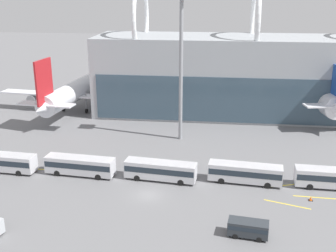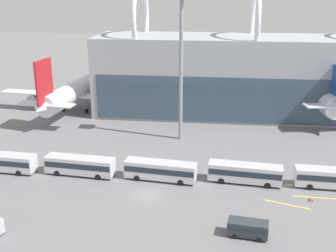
% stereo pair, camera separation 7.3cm
% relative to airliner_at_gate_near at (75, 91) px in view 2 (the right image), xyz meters
% --- Properties ---
extents(ground_plane, '(440.00, 440.00, 0.00)m').
position_rel_airliner_at_gate_near_xyz_m(ground_plane, '(25.37, -41.92, -5.20)').
color(ground_plane, slate).
extents(airliner_at_gate_near, '(39.26, 38.54, 15.43)m').
position_rel_airliner_at_gate_near_xyz_m(airliner_at_gate_near, '(0.00, 0.00, 0.00)').
color(airliner_at_gate_near, silver).
rests_on(airliner_at_gate_near, ground_plane).
extents(airliner_at_gate_far, '(37.05, 40.13, 14.30)m').
position_rel_airliner_at_gate_near_xyz_m(airliner_at_gate_far, '(57.34, 6.28, 0.23)').
color(airliner_at_gate_far, white).
rests_on(airliner_at_gate_far, ground_plane).
extents(shuttle_bus_0, '(11.82, 3.56, 3.14)m').
position_rel_airliner_at_gate_near_xyz_m(shuttle_bus_0, '(-0.68, -36.37, -3.35)').
color(shuttle_bus_0, silver).
rests_on(shuttle_bus_0, ground_plane).
extents(shuttle_bus_1, '(11.85, 3.75, 3.14)m').
position_rel_airliner_at_gate_near_xyz_m(shuttle_bus_1, '(12.89, -36.23, -3.35)').
color(shuttle_bus_1, silver).
rests_on(shuttle_bus_1, ground_plane).
extents(shuttle_bus_2, '(11.88, 3.99, 3.14)m').
position_rel_airliner_at_gate_near_xyz_m(shuttle_bus_2, '(26.47, -36.56, -3.35)').
color(shuttle_bus_2, silver).
rests_on(shuttle_bus_2, ground_plane).
extents(shuttle_bus_3, '(11.87, 3.92, 3.14)m').
position_rel_airliner_at_gate_near_xyz_m(shuttle_bus_3, '(40.05, -35.96, -3.35)').
color(shuttle_bus_3, silver).
rests_on(shuttle_bus_3, ground_plane).
extents(shuttle_bus_4, '(11.76, 3.25, 3.14)m').
position_rel_airliner_at_gate_near_xyz_m(shuttle_bus_4, '(53.63, -36.21, -3.35)').
color(shuttle_bus_4, silver).
rests_on(shuttle_bus_4, ground_plane).
extents(service_van_foreground, '(5.28, 2.77, 2.13)m').
position_rel_airliner_at_gate_near_xyz_m(service_van_foreground, '(39.64, -51.40, -3.94)').
color(service_van_foreground, '#2D3338').
rests_on(service_van_foreground, ground_plane).
extents(floodlight_mast, '(2.98, 2.98, 28.36)m').
position_rel_airliner_at_gate_near_xyz_m(floodlight_mast, '(27.89, -16.73, 12.89)').
color(floodlight_mast, gray).
rests_on(floodlight_mast, ground_plane).
extents(lane_stripe_0, '(7.20, 0.59, 0.01)m').
position_rel_airliner_at_gate_near_xyz_m(lane_stripe_0, '(50.70, -39.77, -5.20)').
color(lane_stripe_0, yellow).
rests_on(lane_stripe_0, ground_plane).
extents(lane_stripe_2, '(8.39, 3.23, 0.01)m').
position_rel_airliner_at_gate_near_xyz_m(lane_stripe_2, '(47.41, -35.85, -5.20)').
color(lane_stripe_2, yellow).
rests_on(lane_stripe_2, ground_plane).
extents(lane_stripe_4, '(9.15, 0.90, 0.01)m').
position_rel_airliner_at_gate_near_xyz_m(lane_stripe_4, '(8.08, -35.11, -5.20)').
color(lane_stripe_4, yellow).
rests_on(lane_stripe_4, ground_plane).
extents(lane_stripe_5, '(6.49, 2.33, 0.01)m').
position_rel_airliner_at_gate_near_xyz_m(lane_stripe_5, '(45.83, -42.43, -5.20)').
color(lane_stripe_5, yellow).
rests_on(lane_stripe_5, ground_plane).
extents(traffic_cone_0, '(0.64, 0.64, 0.60)m').
position_rel_airliner_at_gate_near_xyz_m(traffic_cone_0, '(49.44, -40.81, -4.91)').
color(traffic_cone_0, black).
rests_on(traffic_cone_0, ground_plane).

